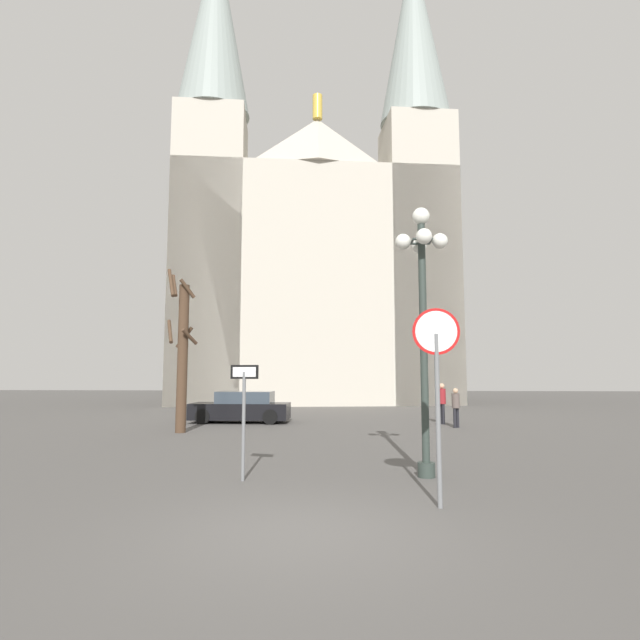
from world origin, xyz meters
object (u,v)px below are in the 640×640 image
street_lamp (423,298)px  bare_tree (182,351)px  parked_car_near_black (242,408)px  stop_sign (437,367)px  one_way_arrow_sign (244,406)px  pedestrian_walking (456,404)px  cathedral (313,253)px  pedestrian_standing (442,399)px

street_lamp → bare_tree: bare_tree is taller
street_lamp → parked_car_near_black: size_ratio=1.34×
street_lamp → stop_sign: bearing=-93.4°
one_way_arrow_sign → pedestrian_walking: bearing=59.0°
cathedral → parked_car_near_black: bearing=-96.7°
one_way_arrow_sign → parked_car_near_black: (-2.66, 12.18, -0.83)m
street_lamp → bare_tree: size_ratio=0.94×
stop_sign → street_lamp: street_lamp is taller
stop_sign → one_way_arrow_sign: 4.09m
cathedral → pedestrian_walking: (7.07, -18.17, -10.63)m
cathedral → pedestrian_walking: cathedral is taller
pedestrian_standing → cathedral: bearing=112.1°
street_lamp → cathedral: bearing=99.0°
one_way_arrow_sign → pedestrian_walking: 12.33m
stop_sign → pedestrian_walking: (2.78, 12.41, -1.30)m
parked_car_near_black → pedestrian_standing: (8.72, -0.18, 0.40)m
street_lamp → one_way_arrow_sign: bearing=-170.9°
bare_tree → pedestrian_standing: bare_tree is taller
cathedral → bare_tree: bearing=-99.3°
cathedral → pedestrian_standing: (6.79, -16.73, -10.52)m
stop_sign → pedestrian_walking: stop_sign is taller
cathedral → street_lamp: size_ratio=6.42×
cathedral → one_way_arrow_sign: size_ratio=15.97×
parked_car_near_black → pedestrian_walking: (9.01, -1.62, 0.29)m
bare_tree → pedestrian_standing: (10.14, 3.79, -1.91)m
stop_sign → street_lamp: bearing=86.6°
one_way_arrow_sign → parked_car_near_black: 12.49m
bare_tree → pedestrian_walking: bearing=12.7°
pedestrian_walking → pedestrian_standing: (-0.29, 1.44, 0.12)m
cathedral → stop_sign: size_ratio=11.49×
parked_car_near_black → bare_tree: bearing=-109.6°
bare_tree → parked_car_near_black: (1.42, 3.97, -2.31)m
street_lamp → pedestrian_walking: bearing=75.2°
bare_tree → pedestrian_walking: bare_tree is taller
street_lamp → parked_car_near_black: 13.57m
stop_sign → street_lamp: size_ratio=0.56×
pedestrian_standing → bare_tree: bearing=-159.5°
parked_car_near_black → pedestrian_standing: size_ratio=2.48×
cathedral → bare_tree: cathedral is taller
pedestrian_standing → parked_car_near_black: bearing=178.8°
one_way_arrow_sign → bare_tree: bare_tree is taller
pedestrian_walking → cathedral: bearing=111.3°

